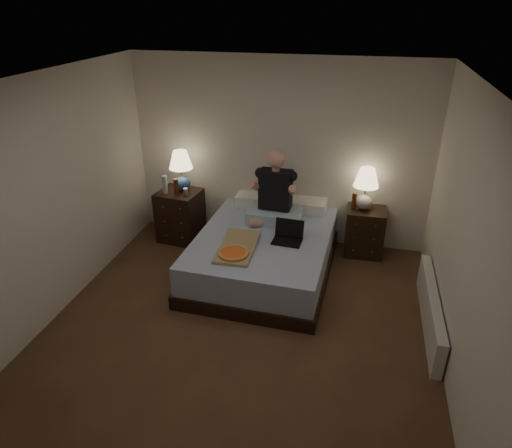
% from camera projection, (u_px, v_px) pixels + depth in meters
% --- Properties ---
extents(floor, '(4.00, 4.50, 0.00)m').
position_uv_depth(floor, '(236.00, 336.00, 4.68)').
color(floor, brown).
rests_on(floor, ground).
extents(ceiling, '(4.00, 4.50, 0.00)m').
position_uv_depth(ceiling, '(230.00, 86.00, 3.56)').
color(ceiling, white).
rests_on(ceiling, ground).
extents(wall_back, '(4.00, 0.00, 2.50)m').
position_uv_depth(wall_back, '(279.00, 153.00, 6.08)').
color(wall_back, silver).
rests_on(wall_back, ground).
extents(wall_front, '(4.00, 0.00, 2.50)m').
position_uv_depth(wall_front, '(104.00, 438.00, 2.16)').
color(wall_front, silver).
rests_on(wall_front, ground).
extents(wall_left, '(0.00, 4.50, 2.50)m').
position_uv_depth(wall_left, '(40.00, 207.00, 4.53)').
color(wall_left, silver).
rests_on(wall_left, ground).
extents(wall_right, '(0.00, 4.50, 2.50)m').
position_uv_depth(wall_right, '(470.00, 254.00, 3.71)').
color(wall_right, silver).
rests_on(wall_right, ground).
extents(bed, '(1.64, 2.14, 0.52)m').
position_uv_depth(bed, '(264.00, 252.00, 5.69)').
color(bed, '#5770AF').
rests_on(bed, floor).
extents(nightstand_left, '(0.61, 0.56, 0.72)m').
position_uv_depth(nightstand_left, '(180.00, 215.00, 6.41)').
color(nightstand_left, black).
rests_on(nightstand_left, floor).
extents(nightstand_right, '(0.51, 0.46, 0.64)m').
position_uv_depth(nightstand_right, '(364.00, 231.00, 6.07)').
color(nightstand_right, black).
rests_on(nightstand_right, floor).
extents(lamp_left, '(0.38, 0.38, 0.56)m').
position_uv_depth(lamp_left, '(181.00, 171.00, 6.18)').
color(lamp_left, '#285095').
rests_on(lamp_left, nightstand_left).
extents(lamp_right, '(0.35, 0.35, 0.56)m').
position_uv_depth(lamp_right, '(365.00, 189.00, 5.81)').
color(lamp_right, '#989990').
rests_on(lamp_right, nightstand_right).
extents(water_bottle, '(0.07, 0.07, 0.25)m').
position_uv_depth(water_bottle, '(165.00, 185.00, 6.15)').
color(water_bottle, silver).
rests_on(water_bottle, nightstand_left).
extents(soda_can, '(0.07, 0.07, 0.10)m').
position_uv_depth(soda_can, '(186.00, 192.00, 6.12)').
color(soda_can, beige).
rests_on(soda_can, nightstand_left).
extents(beer_bottle_left, '(0.06, 0.06, 0.23)m').
position_uv_depth(beer_bottle_left, '(176.00, 187.00, 6.10)').
color(beer_bottle_left, '#5C240D').
rests_on(beer_bottle_left, nightstand_left).
extents(beer_bottle_right, '(0.06, 0.06, 0.23)m').
position_uv_depth(beer_bottle_right, '(354.00, 201.00, 5.87)').
color(beer_bottle_right, '#4E220B').
rests_on(beer_bottle_right, nightstand_right).
extents(person, '(0.69, 0.55, 0.93)m').
position_uv_depth(person, '(275.00, 188.00, 5.68)').
color(person, black).
rests_on(person, bed).
extents(laptop, '(0.36, 0.30, 0.24)m').
position_uv_depth(laptop, '(287.00, 233.00, 5.33)').
color(laptop, black).
rests_on(laptop, bed).
extents(pizza_box, '(0.42, 0.77, 0.08)m').
position_uv_depth(pizza_box, '(234.00, 254.00, 5.06)').
color(pizza_box, tan).
rests_on(pizza_box, bed).
extents(radiator, '(0.10, 1.60, 0.40)m').
position_uv_depth(radiator, '(430.00, 310.00, 4.75)').
color(radiator, silver).
rests_on(radiator, floor).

